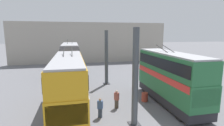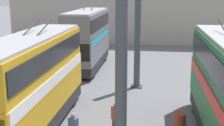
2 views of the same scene
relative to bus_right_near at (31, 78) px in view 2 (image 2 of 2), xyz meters
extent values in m
cube|color=#A8A093|center=(26.12, -4.72, 1.89)|extent=(0.50, 36.00, 9.28)
cylinder|color=#42474C|center=(-3.04, -4.72, 0.82)|extent=(0.45, 0.45, 7.15)
cylinder|color=#42474C|center=(7.96, -4.72, 0.82)|extent=(0.45, 0.45, 7.15)
cube|color=#333338|center=(7.96, -4.72, -2.71)|extent=(0.81, 0.81, 0.08)
cylinder|color=black|center=(3.37, -8.40, -2.26)|extent=(0.97, 0.30, 0.97)
cylinder|color=#282828|center=(1.38, -9.10, 2.49)|extent=(2.35, 0.07, 0.65)
cylinder|color=black|center=(3.58, -1.05, -2.25)|extent=(1.01, 0.30, 1.01)
cylinder|color=black|center=(3.58, 1.05, -2.25)|extent=(1.01, 0.30, 1.01)
cube|color=#28282D|center=(0.01, 0.00, -2.09)|extent=(10.13, 2.45, 0.78)
cube|color=gold|center=(0.01, 0.00, -0.71)|extent=(10.34, 2.50, 1.98)
cube|color=white|center=(0.01, 0.00, 0.00)|extent=(10.03, 2.54, 0.55)
cube|color=gold|center=(0.01, 0.00, 1.11)|extent=(10.23, 2.42, 1.66)
cube|color=black|center=(0.01, 0.00, 1.19)|extent=(9.92, 2.51, 0.91)
cube|color=#9E9EA3|center=(0.01, 0.00, 2.01)|extent=(10.13, 2.25, 0.14)
cylinder|color=#282828|center=(1.30, -0.35, 2.37)|extent=(2.35, 0.07, 0.65)
cylinder|color=#282828|center=(1.30, 0.35, 2.37)|extent=(2.35, 0.07, 0.65)
cylinder|color=black|center=(9.83, -1.05, -2.22)|extent=(1.06, 0.30, 1.06)
cylinder|color=black|center=(9.83, 1.05, -2.22)|extent=(1.06, 0.30, 1.06)
cylinder|color=black|center=(16.03, -1.05, -2.22)|extent=(1.06, 0.30, 1.06)
cylinder|color=black|center=(16.03, 1.05, -2.22)|extent=(1.06, 0.30, 1.06)
cube|color=#28282D|center=(13.03, 0.00, -2.07)|extent=(9.02, 2.45, 0.79)
cube|color=slate|center=(13.03, 0.00, -0.61)|extent=(9.20, 2.50, 2.12)
cube|color=teal|center=(13.03, 0.00, 0.17)|extent=(8.92, 2.54, 0.55)
cube|color=slate|center=(13.03, 0.00, 1.37)|extent=(9.11, 2.42, 1.86)
cube|color=black|center=(13.03, 0.00, 1.47)|extent=(8.83, 2.51, 1.02)
cube|color=#9E9EA3|center=(13.03, 0.00, 2.37)|extent=(9.02, 2.25, 0.14)
cube|color=black|center=(8.49, 0.00, -0.40)|extent=(0.12, 2.30, 1.35)
cylinder|color=#282828|center=(14.18, -0.35, 2.73)|extent=(2.35, 0.07, 0.65)
cylinder|color=#282828|center=(14.18, 0.35, 2.73)|extent=(2.35, 0.07, 0.65)
cube|color=#3D5684|center=(-1.38, -2.41, -1.67)|extent=(0.39, 0.48, 0.66)
sphere|color=#A37A5B|center=(-1.38, -2.41, -1.23)|extent=(0.21, 0.21, 0.21)
cube|color=#934C42|center=(0.06, -4.14, -1.62)|extent=(0.46, 0.47, 0.68)
sphere|color=tan|center=(0.06, -4.14, -1.17)|extent=(0.22, 0.22, 0.22)
cylinder|color=#933828|center=(1.05, -7.30, -2.31)|extent=(0.63, 0.63, 0.88)
cylinder|color=#933828|center=(1.05, -7.30, -2.31)|extent=(0.66, 0.66, 0.04)
camera|label=1|loc=(-14.51, -0.45, 3.95)|focal=28.00mm
camera|label=2|loc=(-13.98, -5.86, 4.22)|focal=50.00mm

